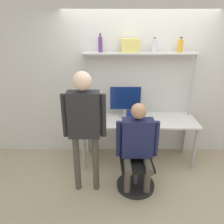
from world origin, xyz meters
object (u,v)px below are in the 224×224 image
at_px(person_standing, 85,119).
at_px(bottle_amber, 181,46).
at_px(monitor, 126,100).
at_px(bottle_purple, 101,44).
at_px(cell_phone, 152,123).
at_px(person_seated, 138,142).
at_px(laptop, 136,119).
at_px(storage_box, 131,45).
at_px(office_chair, 136,170).
at_px(bottle_clear, 155,46).

xyz_separation_m(person_standing, bottle_amber, (1.45, 0.96, 0.83)).
xyz_separation_m(monitor, bottle_purple, (-0.41, 0.06, 0.91)).
xyz_separation_m(cell_phone, person_seated, (-0.30, -0.61, -0.01)).
distance_m(laptop, bottle_amber, 1.37).
bearing_deg(storage_box, person_standing, -124.09).
bearing_deg(person_seated, office_chair, 92.02).
relative_size(bottle_purple, storage_box, 1.00).
bearing_deg(bottle_amber, office_chair, -129.19).
bearing_deg(cell_phone, laptop, 177.87).
relative_size(laptop, bottle_clear, 1.29).
relative_size(person_seated, person_standing, 0.75).
bearing_deg(cell_phone, person_standing, -148.19).
bearing_deg(office_chair, bottle_purple, 120.75).
bearing_deg(bottle_clear, person_seated, -108.57).
xyz_separation_m(office_chair, person_standing, (-0.72, -0.07, 0.86)).
relative_size(bottle_amber, bottle_clear, 1.04).
distance_m(laptop, bottle_clear, 1.20).
bearing_deg(monitor, bottle_purple, 172.21).
distance_m(person_seated, person_standing, 0.80).
distance_m(monitor, person_seated, 0.95).
xyz_separation_m(laptop, storage_box, (-0.09, 0.32, 1.13)).
xyz_separation_m(cell_phone, bottle_clear, (0.02, 0.34, 1.17)).
xyz_separation_m(laptop, person_seated, (-0.02, -0.62, -0.07)).
bearing_deg(laptop, person_seated, -92.17).
relative_size(laptop, bottle_purple, 1.00).
xyz_separation_m(person_seated, bottle_clear, (0.32, 0.94, 1.19)).
xyz_separation_m(laptop, office_chair, (-0.03, -0.57, -0.57)).
height_order(person_standing, storage_box, storage_box).
bearing_deg(storage_box, laptop, -74.80).
distance_m(bottle_clear, storage_box, 0.38).
height_order(bottle_purple, storage_box, bottle_purple).
relative_size(bottle_amber, bottle_purple, 0.81).
relative_size(laptop, cell_phone, 1.91).
distance_m(cell_phone, storage_box, 1.28).
relative_size(office_chair, storage_box, 3.16).
bearing_deg(bottle_amber, bottle_clear, -180.00).
height_order(laptop, bottle_purple, bottle_purple).
height_order(laptop, office_chair, laptop).
bearing_deg(monitor, person_seated, -81.99).
bearing_deg(person_standing, bottle_amber, 33.69).
bearing_deg(bottle_clear, bottle_amber, 0.00).
xyz_separation_m(office_chair, bottle_clear, (0.32, 0.90, 1.69)).
distance_m(person_seated, bottle_clear, 1.55).
height_order(bottle_clear, storage_box, bottle_clear).
bearing_deg(bottle_amber, bottle_purple, -180.00).
bearing_deg(monitor, laptop, -61.16).
height_order(cell_phone, bottle_purple, bottle_purple).
relative_size(monitor, person_standing, 0.31).
bearing_deg(bottle_clear, monitor, -172.75).
distance_m(bottle_purple, bottle_clear, 0.85).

